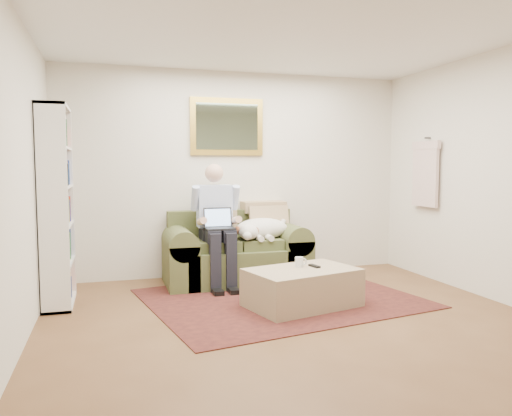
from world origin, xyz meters
name	(u,v)px	position (x,y,z in m)	size (l,w,h in m)	color
room_shell	(297,178)	(0.00, 0.35, 1.30)	(4.51, 5.00, 2.61)	brown
rug	(281,298)	(0.13, 1.14, 0.01)	(2.68, 2.15, 0.01)	black
sofa	(236,258)	(-0.13, 2.04, 0.29)	(1.70, 0.86, 1.02)	#494827
seated_man	(218,226)	(-0.39, 1.88, 0.71)	(0.56, 0.80, 1.43)	#8C9DD8
laptop	(219,223)	(-0.39, 1.81, 0.75)	(0.33, 0.26, 0.24)	black
sleeping_dog	(262,229)	(0.17, 1.95, 0.65)	(0.70, 0.44, 0.26)	white
ottoman	(302,288)	(0.24, 0.79, 0.19)	(1.06, 0.67, 0.38)	tan
coffee_mug	(299,262)	(0.24, 0.89, 0.43)	(0.08, 0.08, 0.10)	white
tv_remote	(314,266)	(0.39, 0.84, 0.39)	(0.05, 0.15, 0.02)	black
bookshelf	(56,206)	(-2.10, 1.60, 1.00)	(0.28, 0.80, 2.00)	white
wall_mirror	(227,127)	(-0.13, 2.47, 1.90)	(0.94, 0.04, 0.72)	gold
hanging_shirt	(425,170)	(2.19, 1.60, 1.35)	(0.06, 0.52, 0.90)	beige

